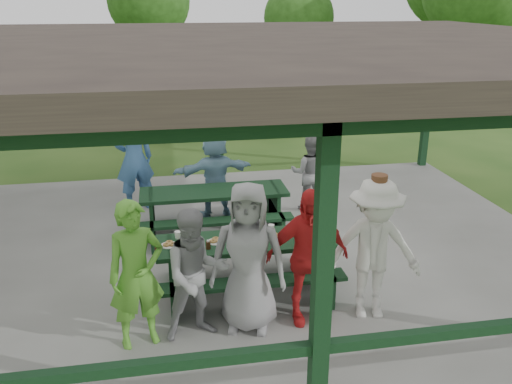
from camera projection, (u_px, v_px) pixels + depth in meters
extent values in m
plane|color=#254A17|center=(248.00, 256.00, 8.56)|extent=(90.00, 90.00, 0.00)
cube|color=slate|center=(248.00, 253.00, 8.54)|extent=(10.00, 8.00, 0.10)
cube|color=black|center=(322.00, 286.00, 4.50)|extent=(0.15, 0.15, 3.00)
cube|color=black|center=(219.00, 109.00, 11.53)|extent=(0.15, 0.15, 3.00)
cube|color=black|center=(428.00, 102.00, 12.33)|extent=(0.15, 0.15, 3.00)
cube|color=black|center=(28.00, 380.00, 4.30)|extent=(4.65, 0.10, 0.10)
cube|color=black|center=(105.00, 141.00, 11.33)|extent=(4.65, 0.10, 0.10)
cube|color=black|center=(326.00, 132.00, 12.13)|extent=(4.65, 0.10, 0.10)
cube|color=black|center=(330.00, 121.00, 4.02)|extent=(9.80, 0.15, 0.20)
cube|color=black|center=(217.00, 41.00, 11.05)|extent=(9.80, 0.15, 0.20)
cube|color=#2C2420|center=(247.00, 46.00, 7.46)|extent=(10.60, 8.60, 0.24)
cube|color=black|center=(246.00, 242.00, 7.13)|extent=(2.36, 0.75, 0.06)
cube|color=black|center=(254.00, 282.00, 6.72)|extent=(2.36, 0.28, 0.05)
cube|color=black|center=(240.00, 244.00, 7.75)|extent=(2.36, 0.28, 0.05)
cube|color=black|center=(171.00, 272.00, 7.08)|extent=(0.06, 0.70, 0.75)
cube|color=black|center=(318.00, 259.00, 7.42)|extent=(0.06, 0.70, 0.75)
cube|color=black|center=(172.00, 282.00, 7.14)|extent=(0.06, 1.39, 0.45)
cube|color=black|center=(318.00, 269.00, 7.47)|extent=(0.06, 1.39, 0.45)
cube|color=black|center=(214.00, 192.00, 8.95)|extent=(2.42, 0.75, 0.06)
cube|color=black|center=(218.00, 221.00, 8.53)|extent=(2.42, 0.28, 0.05)
cube|color=black|center=(211.00, 197.00, 9.56)|extent=(2.42, 0.28, 0.05)
cube|color=black|center=(152.00, 215.00, 8.89)|extent=(0.06, 0.70, 0.75)
cube|color=black|center=(275.00, 207.00, 9.24)|extent=(0.06, 0.70, 0.75)
cube|color=black|center=(153.00, 224.00, 8.94)|extent=(0.06, 1.39, 0.45)
cube|color=black|center=(274.00, 215.00, 9.29)|extent=(0.06, 1.39, 0.45)
cylinder|color=white|center=(169.00, 245.00, 6.95)|extent=(0.22, 0.22, 0.01)
torus|color=olive|center=(166.00, 245.00, 6.92)|extent=(0.10, 0.10, 0.03)
torus|color=olive|center=(173.00, 244.00, 6.93)|extent=(0.10, 0.10, 0.03)
torus|color=olive|center=(169.00, 242.00, 6.99)|extent=(0.10, 0.10, 0.03)
cylinder|color=white|center=(216.00, 242.00, 7.05)|extent=(0.22, 0.22, 0.01)
torus|color=olive|center=(213.00, 241.00, 7.02)|extent=(0.10, 0.10, 0.03)
torus|color=olive|center=(219.00, 241.00, 7.03)|extent=(0.10, 0.10, 0.03)
torus|color=olive|center=(216.00, 239.00, 7.09)|extent=(0.10, 0.10, 0.03)
cylinder|color=white|center=(275.00, 237.00, 7.18)|extent=(0.22, 0.22, 0.01)
torus|color=olive|center=(273.00, 236.00, 7.15)|extent=(0.10, 0.10, 0.03)
torus|color=olive|center=(278.00, 236.00, 7.17)|extent=(0.10, 0.10, 0.03)
torus|color=olive|center=(274.00, 234.00, 7.22)|extent=(0.10, 0.10, 0.03)
cylinder|color=white|center=(331.00, 233.00, 7.31)|extent=(0.22, 0.22, 0.01)
torus|color=olive|center=(328.00, 232.00, 7.28)|extent=(0.10, 0.10, 0.03)
torus|color=olive|center=(334.00, 232.00, 7.29)|extent=(0.10, 0.10, 0.03)
torus|color=olive|center=(330.00, 230.00, 7.35)|extent=(0.10, 0.10, 0.03)
cylinder|color=#381E0F|center=(157.00, 249.00, 6.75)|extent=(0.06, 0.06, 0.10)
cylinder|color=#381E0F|center=(208.00, 245.00, 6.85)|extent=(0.06, 0.06, 0.10)
cylinder|color=#381E0F|center=(263.00, 241.00, 6.97)|extent=(0.06, 0.06, 0.10)
cylinder|color=#381E0F|center=(299.00, 238.00, 7.05)|extent=(0.06, 0.06, 0.10)
cylinder|color=#381E0F|center=(335.00, 235.00, 7.13)|extent=(0.06, 0.06, 0.10)
cone|color=white|center=(178.00, 235.00, 7.14)|extent=(0.09, 0.09, 0.10)
cone|color=white|center=(242.00, 230.00, 7.29)|extent=(0.09, 0.09, 0.10)
cone|color=white|center=(271.00, 228.00, 7.35)|extent=(0.09, 0.09, 0.10)
imported|color=#539E2E|center=(136.00, 275.00, 5.98)|extent=(0.72, 0.57, 1.74)
imported|color=gray|center=(196.00, 275.00, 6.14)|extent=(0.87, 0.73, 1.58)
imported|color=gray|center=(248.00, 258.00, 6.27)|extent=(1.02, 0.80, 1.83)
imported|color=red|center=(307.00, 257.00, 6.43)|extent=(1.00, 0.42, 1.71)
imported|color=silver|center=(374.00, 250.00, 6.51)|extent=(1.25, 0.85, 1.79)
cylinder|color=#57331D|center=(379.00, 184.00, 6.23)|extent=(0.37, 0.37, 0.02)
cylinder|color=#57331D|center=(379.00, 179.00, 6.21)|extent=(0.22, 0.22, 0.11)
imported|color=#7FABC4|center=(215.00, 174.00, 9.64)|extent=(1.52, 0.73, 1.57)
imported|color=teal|center=(134.00, 159.00, 9.86)|extent=(0.82, 0.66, 1.96)
imported|color=gray|center=(309.00, 173.00, 9.93)|extent=(0.83, 0.72, 1.43)
imported|color=silver|center=(212.00, 99.00, 17.04)|extent=(6.40, 4.50, 1.62)
cube|color=navy|center=(179.00, 110.00, 15.91)|extent=(2.58, 1.46, 0.11)
cube|color=navy|center=(178.00, 107.00, 15.26)|extent=(2.47, 0.28, 0.35)
cube|color=navy|center=(180.00, 99.00, 16.41)|extent=(2.47, 0.28, 0.35)
cube|color=navy|center=(136.00, 103.00, 15.74)|extent=(0.17, 1.24, 0.35)
cube|color=navy|center=(221.00, 102.00, 15.93)|extent=(0.17, 1.24, 0.35)
cylinder|color=black|center=(151.00, 128.00, 15.35)|extent=(0.68, 0.22, 0.67)
cylinder|color=yellow|center=(151.00, 128.00, 15.35)|extent=(0.26, 0.22, 0.25)
cylinder|color=black|center=(155.00, 118.00, 16.59)|extent=(0.68, 0.22, 0.67)
cylinder|color=yellow|center=(155.00, 118.00, 16.59)|extent=(0.26, 0.22, 0.25)
cylinder|color=black|center=(207.00, 127.00, 15.48)|extent=(0.68, 0.22, 0.67)
cylinder|color=yellow|center=(207.00, 127.00, 15.48)|extent=(0.26, 0.22, 0.25)
cylinder|color=black|center=(207.00, 117.00, 16.72)|extent=(0.68, 0.22, 0.67)
cylinder|color=yellow|center=(207.00, 117.00, 16.72)|extent=(0.26, 0.22, 0.25)
cube|color=navy|center=(236.00, 112.00, 16.08)|extent=(0.89, 0.15, 0.07)
cone|color=#F2590C|center=(135.00, 100.00, 15.70)|extent=(0.05, 0.35, 0.35)
cylinder|color=#342014|center=(152.00, 57.00, 23.69)|extent=(0.36, 0.36, 2.71)
sphere|color=#214813|center=(149.00, 0.00, 22.89)|extent=(3.47, 3.47, 3.47)
cylinder|color=#342014|center=(298.00, 66.00, 22.72)|extent=(0.36, 0.36, 2.23)
sphere|color=#214813|center=(299.00, 18.00, 22.07)|extent=(2.85, 2.85, 2.85)
cylinder|color=#342014|center=(469.00, 62.00, 20.25)|extent=(0.36, 0.36, 3.10)
cylinder|color=#342014|center=(450.00, 50.00, 22.83)|extent=(0.36, 0.36, 3.41)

